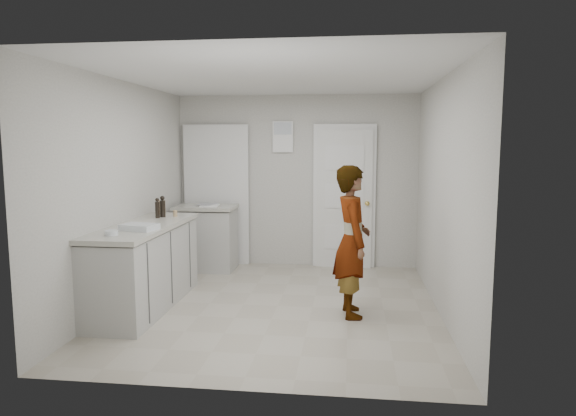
# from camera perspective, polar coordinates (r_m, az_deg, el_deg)

# --- Properties ---
(ground) EXTENTS (4.00, 4.00, 0.00)m
(ground) POSITION_cam_1_polar(r_m,az_deg,el_deg) (5.83, -1.16, -10.81)
(ground) COLOR #A29987
(ground) RESTS_ON ground
(room_shell) EXTENTS (4.00, 4.00, 4.00)m
(room_shell) POSITION_cam_1_polar(r_m,az_deg,el_deg) (7.55, -0.39, 1.26)
(room_shell) COLOR #ABA9A1
(room_shell) RESTS_ON ground
(main_counter) EXTENTS (0.64, 1.96, 0.93)m
(main_counter) POSITION_cam_1_polar(r_m,az_deg,el_deg) (5.91, -15.61, -6.55)
(main_counter) COLOR #BABAB5
(main_counter) RESTS_ON ground
(side_counter) EXTENTS (0.84, 0.61, 0.93)m
(side_counter) POSITION_cam_1_polar(r_m,az_deg,el_deg) (7.46, -9.03, -3.52)
(side_counter) COLOR #BABAB5
(side_counter) RESTS_ON ground
(person) EXTENTS (0.48, 0.64, 1.58)m
(person) POSITION_cam_1_polar(r_m,az_deg,el_deg) (5.39, 7.12, -3.68)
(person) COLOR silver
(person) RESTS_ON ground
(cake_mix_box) EXTENTS (0.12, 0.08, 0.18)m
(cake_mix_box) POSITION_cam_1_polar(r_m,az_deg,el_deg) (6.56, -13.93, 0.06)
(cake_mix_box) COLOR #A98454
(cake_mix_box) RESTS_ON main_counter
(spice_jar) EXTENTS (0.05, 0.05, 0.07)m
(spice_jar) POSITION_cam_1_polar(r_m,az_deg,el_deg) (6.35, -12.42, -0.59)
(spice_jar) COLOR tan
(spice_jar) RESTS_ON main_counter
(oil_cruet_a) EXTENTS (0.06, 0.06, 0.26)m
(oil_cruet_a) POSITION_cam_1_polar(r_m,az_deg,el_deg) (6.32, -13.76, 0.12)
(oil_cruet_a) COLOR black
(oil_cruet_a) RESTS_ON main_counter
(oil_cruet_b) EXTENTS (0.05, 0.05, 0.24)m
(oil_cruet_b) POSITION_cam_1_polar(r_m,az_deg,el_deg) (6.26, -14.31, -0.04)
(oil_cruet_b) COLOR black
(oil_cruet_b) RESTS_ON main_counter
(baking_dish) EXTENTS (0.39, 0.31, 0.06)m
(baking_dish) POSITION_cam_1_polar(r_m,az_deg,el_deg) (5.46, -16.20, -2.06)
(baking_dish) COLOR silver
(baking_dish) RESTS_ON main_counter
(egg_bowl) EXTENTS (0.12, 0.12, 0.05)m
(egg_bowl) POSITION_cam_1_polar(r_m,az_deg,el_deg) (5.22, -19.04, -2.63)
(egg_bowl) COLOR silver
(egg_bowl) RESTS_ON main_counter
(papers) EXTENTS (0.29, 0.35, 0.01)m
(papers) POSITION_cam_1_polar(r_m,az_deg,el_deg) (7.36, -8.70, 0.28)
(papers) COLOR white
(papers) RESTS_ON side_counter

